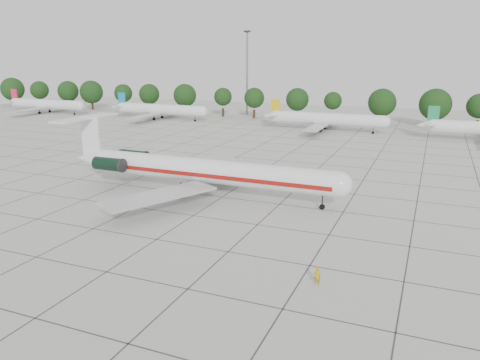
{
  "coord_description": "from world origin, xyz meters",
  "views": [
    {
      "loc": [
        24.97,
        -45.81,
        18.19
      ],
      "look_at": [
        3.85,
        4.96,
        3.5
      ],
      "focal_mm": 35.0,
      "sensor_mm": 36.0,
      "label": 1
    }
  ],
  "objects": [
    {
      "name": "main_airliner",
      "position": [
        -4.23,
        8.11,
        3.39
      ],
      "size": [
        40.97,
        32.21,
        9.6
      ],
      "rotation": [
        0.0,
        0.0,
        -0.01
      ],
      "color": "silver",
      "rests_on": "ground"
    },
    {
      "name": "bg_airliner_b",
      "position": [
        -49.08,
        71.49,
        2.91
      ],
      "size": [
        28.24,
        27.2,
        7.4
      ],
      "color": "silver",
      "rests_on": "ground"
    },
    {
      "name": "ground_crew",
      "position": [
        17.42,
        -11.26,
        0.78
      ],
      "size": [
        0.67,
        0.58,
        1.56
      ],
      "primitive_type": "imported",
      "rotation": [
        0.0,
        0.0,
        3.57
      ],
      "color": "#BD8E0B",
      "rests_on": "ground"
    },
    {
      "name": "tree_line",
      "position": [
        -11.68,
        85.0,
        5.98
      ],
      "size": [
        249.86,
        8.44,
        10.22
      ],
      "color": "#332114",
      "rests_on": "ground"
    },
    {
      "name": "bg_airliner_a",
      "position": [
        -91.26,
        70.3,
        2.91
      ],
      "size": [
        28.24,
        27.2,
        7.4
      ],
      "color": "silver",
      "rests_on": "ground"
    },
    {
      "name": "apron_joints",
      "position": [
        0.0,
        15.0,
        0.01
      ],
      "size": [
        170.0,
        170.0,
        0.02
      ],
      "primitive_type": "cube",
      "color": "#383838",
      "rests_on": "ground"
    },
    {
      "name": "ground",
      "position": [
        0.0,
        0.0,
        0.0
      ],
      "size": [
        260.0,
        260.0,
        0.0
      ],
      "primitive_type": "plane",
      "color": "beige",
      "rests_on": "ground"
    },
    {
      "name": "floodlight_mast",
      "position": [
        -30.0,
        92.0,
        14.28
      ],
      "size": [
        1.6,
        1.6,
        25.45
      ],
      "color": "slate",
      "rests_on": "ground"
    },
    {
      "name": "bg_airliner_c",
      "position": [
        0.35,
        68.83,
        2.91
      ],
      "size": [
        28.24,
        27.2,
        7.4
      ],
      "color": "silver",
      "rests_on": "ground"
    }
  ]
}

